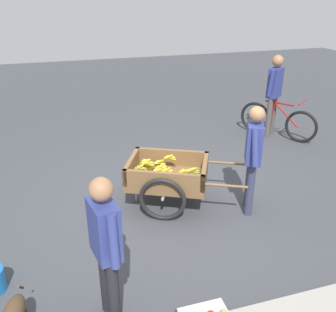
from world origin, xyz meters
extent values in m
plane|color=#3D3F44|center=(0.00, 0.00, 0.00)|extent=(24.00, 24.00, 0.00)
cube|color=brown|center=(0.02, 0.03, 0.40)|extent=(1.34, 1.20, 0.10)
cube|color=brown|center=(0.49, -0.20, 0.57)|extent=(0.40, 0.75, 0.24)
cube|color=brown|center=(-0.45, 0.26, 0.57)|extent=(0.40, 0.75, 0.24)
cube|color=brown|center=(0.18, 0.36, 0.57)|extent=(1.02, 0.53, 0.24)
cube|color=brown|center=(-0.14, -0.30, 0.57)|extent=(1.02, 0.53, 0.24)
torus|color=black|center=(0.21, 0.43, 0.32)|extent=(0.60, 0.33, 0.64)
torus|color=black|center=(-0.17, -0.37, 0.32)|extent=(0.60, 0.33, 0.64)
cylinder|color=#9E9EA8|center=(0.02, 0.03, 0.32)|extent=(0.42, 0.81, 0.04)
cylinder|color=brown|center=(-0.58, 0.70, 0.55)|extent=(0.51, 0.27, 0.04)
cylinder|color=brown|center=(-0.87, 0.08, 0.55)|extent=(0.51, 0.27, 0.04)
cylinder|color=#9E9EA8|center=(0.44, -0.17, 0.18)|extent=(0.04, 0.04, 0.35)
ellipsoid|color=gold|center=(0.35, 0.10, 0.55)|extent=(0.17, 0.12, 0.15)
ellipsoid|color=gold|center=(0.37, 0.10, 0.56)|extent=(0.19, 0.10, 0.05)
ellipsoid|color=gold|center=(0.39, 0.09, 0.57)|extent=(0.16, 0.15, 0.13)
ellipsoid|color=gold|center=(0.12, 0.00, 0.51)|extent=(0.17, 0.13, 0.14)
ellipsoid|color=gold|center=(0.14, 0.00, 0.52)|extent=(0.18, 0.13, 0.09)
ellipsoid|color=gold|center=(0.15, -0.01, 0.53)|extent=(0.18, 0.14, 0.09)
ellipsoid|color=gold|center=(0.17, -0.01, 0.54)|extent=(0.15, 0.16, 0.13)
ellipsoid|color=gold|center=(0.02, -0.27, 0.50)|extent=(0.18, 0.12, 0.14)
ellipsoid|color=gold|center=(0.04, -0.27, 0.51)|extent=(0.19, 0.09, 0.07)
ellipsoid|color=gold|center=(0.05, -0.27, 0.52)|extent=(0.19, 0.07, 0.08)
ellipsoid|color=gold|center=(0.07, -0.27, 0.53)|extent=(0.17, 0.13, 0.13)
ellipsoid|color=gold|center=(0.25, -0.15, 0.61)|extent=(0.18, 0.10, 0.15)
ellipsoid|color=gold|center=(0.27, -0.15, 0.62)|extent=(0.16, 0.16, 0.05)
ellipsoid|color=gold|center=(0.29, -0.15, 0.63)|extent=(0.17, 0.14, 0.13)
ellipsoid|color=gold|center=(-0.30, 0.23, 0.56)|extent=(0.19, 0.10, 0.12)
ellipsoid|color=gold|center=(-0.30, 0.23, 0.57)|extent=(0.19, 0.12, 0.11)
ellipsoid|color=gold|center=(-0.28, 0.23, 0.58)|extent=(0.19, 0.10, 0.05)
ellipsoid|color=gold|center=(-0.27, 0.23, 0.59)|extent=(0.19, 0.08, 0.11)
ellipsoid|color=gold|center=(-0.26, 0.23, 0.60)|extent=(0.18, 0.13, 0.12)
ellipsoid|color=gold|center=(0.36, -0.10, 0.54)|extent=(0.17, 0.13, 0.15)
ellipsoid|color=gold|center=(0.38, -0.10, 0.55)|extent=(0.19, 0.10, 0.08)
ellipsoid|color=gold|center=(0.39, -0.10, 0.56)|extent=(0.18, 0.14, 0.07)
ellipsoid|color=gold|center=(0.41, -0.10, 0.57)|extent=(0.17, 0.13, 0.15)
ellipsoid|color=gold|center=(0.26, -0.10, 0.60)|extent=(0.17, 0.06, 0.14)
ellipsoid|color=gold|center=(0.27, -0.10, 0.61)|extent=(0.19, 0.10, 0.10)
ellipsoid|color=gold|center=(0.28, -0.10, 0.62)|extent=(0.16, 0.17, 0.05)
ellipsoid|color=gold|center=(0.30, -0.10, 0.63)|extent=(0.17, 0.16, 0.09)
ellipsoid|color=gold|center=(0.31, -0.10, 0.64)|extent=(0.18, 0.09, 0.15)
ellipsoid|color=gold|center=(0.22, -0.22, 0.56)|extent=(0.18, 0.11, 0.13)
ellipsoid|color=gold|center=(0.24, -0.22, 0.57)|extent=(0.19, 0.07, 0.05)
ellipsoid|color=gold|center=(0.27, -0.23, 0.58)|extent=(0.17, 0.12, 0.15)
ellipsoid|color=gold|center=(-0.06, 0.37, 0.52)|extent=(0.18, 0.08, 0.14)
ellipsoid|color=gold|center=(-0.05, 0.37, 0.53)|extent=(0.19, 0.08, 0.11)
ellipsoid|color=gold|center=(-0.03, 0.37, 0.54)|extent=(0.18, 0.15, 0.05)
ellipsoid|color=gold|center=(-0.02, 0.37, 0.55)|extent=(0.19, 0.10, 0.09)
ellipsoid|color=gold|center=(0.00, 0.37, 0.56)|extent=(0.17, 0.09, 0.16)
ellipsoid|color=gold|center=(0.01, 0.10, 0.54)|extent=(0.17, 0.11, 0.15)
ellipsoid|color=gold|center=(0.03, 0.10, 0.55)|extent=(0.17, 0.15, 0.08)
ellipsoid|color=gold|center=(0.05, 0.10, 0.56)|extent=(0.19, 0.09, 0.08)
ellipsoid|color=gold|center=(0.07, 0.09, 0.57)|extent=(0.17, 0.12, 0.15)
ellipsoid|color=gold|center=(-0.09, -0.14, 0.63)|extent=(0.17, 0.08, 0.15)
ellipsoid|color=gold|center=(-0.08, -0.14, 0.64)|extent=(0.18, 0.14, 0.08)
ellipsoid|color=gold|center=(-0.06, -0.14, 0.65)|extent=(0.18, 0.14, 0.08)
ellipsoid|color=gold|center=(-0.04, -0.14, 0.66)|extent=(0.16, 0.14, 0.14)
ellipsoid|color=gold|center=(-0.22, 0.18, 0.53)|extent=(0.16, 0.15, 0.13)
ellipsoid|color=gold|center=(-0.20, 0.18, 0.54)|extent=(0.18, 0.12, 0.08)
ellipsoid|color=gold|center=(-0.19, 0.18, 0.55)|extent=(0.18, 0.14, 0.08)
ellipsoid|color=gold|center=(-0.18, 0.18, 0.56)|extent=(0.16, 0.16, 0.12)
ellipsoid|color=gold|center=(0.27, -0.17, 0.52)|extent=(0.18, 0.06, 0.13)
ellipsoid|color=gold|center=(0.28, -0.17, 0.53)|extent=(0.19, 0.11, 0.10)
ellipsoid|color=gold|center=(0.29, -0.17, 0.54)|extent=(0.18, 0.13, 0.05)
ellipsoid|color=gold|center=(0.31, -0.17, 0.55)|extent=(0.17, 0.15, 0.11)
ellipsoid|color=gold|center=(0.32, -0.17, 0.56)|extent=(0.17, 0.13, 0.14)
ellipsoid|color=gold|center=(0.04, -0.13, 0.50)|extent=(0.18, 0.07, 0.14)
ellipsoid|color=gold|center=(0.06, -0.13, 0.51)|extent=(0.17, 0.15, 0.07)
ellipsoid|color=gold|center=(0.07, -0.13, 0.52)|extent=(0.18, 0.13, 0.08)
ellipsoid|color=gold|center=(0.09, -0.13, 0.53)|extent=(0.17, 0.12, 0.15)
cylinder|color=#333851|center=(-0.97, 0.63, 0.38)|extent=(0.11, 0.11, 0.76)
cylinder|color=#333851|center=(-1.07, 0.43, 0.38)|extent=(0.11, 0.11, 0.76)
cube|color=navy|center=(-1.02, 0.53, 1.03)|extent=(0.33, 0.39, 0.54)
sphere|color=#9E704C|center=(-1.02, 0.53, 1.43)|extent=(0.21, 0.21, 0.21)
cylinder|color=navy|center=(-0.92, 0.73, 1.05)|extent=(0.08, 0.17, 0.49)
cylinder|color=navy|center=(-1.11, 0.33, 1.05)|extent=(0.08, 0.12, 0.49)
torus|color=black|center=(-3.22, -1.42, 0.33)|extent=(0.44, 0.57, 0.66)
torus|color=black|center=(-2.63, -2.23, 0.33)|extent=(0.44, 0.57, 0.66)
cylinder|color=maroon|center=(-2.93, -1.83, 0.73)|extent=(0.38, 0.50, 0.04)
cylinder|color=maroon|center=(-2.86, -1.92, 0.56)|extent=(0.09, 0.10, 0.45)
cylinder|color=maroon|center=(-3.03, -1.68, 0.51)|extent=(0.34, 0.45, 0.43)
ellipsoid|color=black|center=(-2.85, -1.94, 0.82)|extent=(0.20, 0.08, 0.06)
cylinder|color=maroon|center=(-3.19, -1.47, 0.83)|extent=(0.39, 0.30, 0.03)
cylinder|color=#4C4742|center=(-2.93, -2.01, 0.42)|extent=(0.11, 0.11, 0.83)
cylinder|color=#4C4742|center=(-2.75, -1.88, 0.42)|extent=(0.11, 0.11, 0.83)
cube|color=navy|center=(-2.84, -1.95, 1.13)|extent=(0.39, 0.36, 0.59)
sphere|color=#9E704C|center=(-2.84, -1.95, 1.57)|extent=(0.23, 0.23, 0.23)
cylinder|color=navy|center=(-3.02, -2.08, 1.16)|extent=(0.08, 0.13, 0.54)
cylinder|color=navy|center=(-2.66, -1.82, 1.16)|extent=(0.08, 0.14, 0.54)
cylinder|color=#4C3823|center=(1.93, 1.53, 0.31)|extent=(0.04, 0.11, 0.12)
cylinder|color=black|center=(1.10, 1.95, 0.38)|extent=(0.11, 0.11, 0.75)
cylinder|color=black|center=(1.15, 1.73, 0.38)|extent=(0.11, 0.11, 0.75)
cube|color=navy|center=(1.12, 1.84, 1.02)|extent=(0.26, 0.37, 0.53)
sphere|color=#9E704C|center=(1.12, 1.84, 1.41)|extent=(0.20, 0.20, 0.20)
cylinder|color=navy|center=(1.08, 2.05, 1.04)|extent=(0.08, 0.14, 0.48)
cylinder|color=navy|center=(1.17, 1.62, 1.04)|extent=(0.08, 0.17, 0.48)
camera|label=1|loc=(1.35, 4.47, 2.90)|focal=39.39mm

